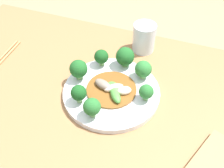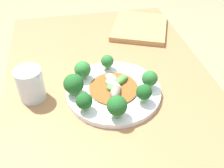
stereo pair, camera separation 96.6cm
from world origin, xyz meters
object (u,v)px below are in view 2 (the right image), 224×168
(drinking_glass, at_px, (30,84))
(plate, at_px, (112,91))
(broccoli_north, at_px, (150,79))
(stirfry_center, at_px, (113,86))
(broccoli_southeast, at_px, (84,101))
(broccoli_east, at_px, (117,106))
(cutting_board, at_px, (140,27))
(broccoli_northeast, at_px, (144,92))
(broccoli_west, at_px, (107,61))
(broccoli_south, at_px, (74,84))
(broccoli_southwest, at_px, (83,69))

(drinking_glass, bearing_deg, plate, 82.45)
(broccoli_north, height_order, stirfry_center, broccoli_north)
(stirfry_center, height_order, drinking_glass, drinking_glass)
(broccoli_southeast, bearing_deg, broccoli_north, 104.99)
(plate, bearing_deg, broccoli_east, -4.37)
(broccoli_southeast, height_order, cutting_board, broccoli_southeast)
(broccoli_northeast, relative_size, broccoli_southeast, 1.04)
(broccoli_northeast, bearing_deg, broccoli_east, -64.71)
(broccoli_northeast, xyz_separation_m, cutting_board, (-0.43, 0.11, -0.04))
(broccoli_north, xyz_separation_m, broccoli_east, (0.09, -0.12, 0.00))
(cutting_board, bearing_deg, broccoli_west, -35.42)
(broccoli_south, bearing_deg, broccoli_east, 42.77)
(broccoli_southwest, height_order, broccoli_northeast, broccoli_southwest)
(cutting_board, bearing_deg, broccoli_northeast, -14.80)
(broccoli_west, xyz_separation_m, broccoli_east, (0.21, -0.01, 0.01))
(cutting_board, bearing_deg, broccoli_southwest, -42.30)
(broccoli_east, distance_m, broccoli_southeast, 0.09)
(plate, bearing_deg, broccoli_southwest, -132.17)
(broccoli_north, bearing_deg, cutting_board, 167.91)
(cutting_board, bearing_deg, broccoli_north, -12.09)
(broccoli_north, distance_m, broccoli_northeast, 0.06)
(broccoli_east, relative_size, broccoli_southeast, 1.19)
(broccoli_south, relative_size, stirfry_center, 0.45)
(broccoli_east, relative_size, cutting_board, 0.21)
(broccoli_north, relative_size, broccoli_southeast, 1.08)
(broccoli_west, relative_size, stirfry_center, 0.35)
(stirfry_center, bearing_deg, broccoli_west, -178.90)
(broccoli_south, relative_size, drinking_glass, 0.67)
(broccoli_north, height_order, broccoli_west, broccoli_north)
(plate, height_order, broccoli_southeast, broccoli_southeast)
(broccoli_north, bearing_deg, broccoli_southwest, -114.58)
(plate, distance_m, broccoli_west, 0.11)
(broccoli_southwest, xyz_separation_m, broccoli_south, (0.07, -0.03, 0.00))
(broccoli_north, height_order, cutting_board, broccoli_north)
(broccoli_southwest, bearing_deg, broccoli_west, 111.26)
(broccoli_south, distance_m, broccoli_east, 0.15)
(drinking_glass, bearing_deg, broccoli_east, 58.14)
(broccoli_southwest, bearing_deg, plate, 47.83)
(broccoli_southwest, relative_size, broccoli_east, 0.91)
(broccoli_southeast, height_order, stirfry_center, broccoli_southeast)
(broccoli_northeast, bearing_deg, cutting_board, 165.20)
(drinking_glass, height_order, cutting_board, drinking_glass)
(broccoli_northeast, bearing_deg, plate, -132.00)
(broccoli_north, bearing_deg, broccoli_northeast, -31.87)
(plate, xyz_separation_m, stirfry_center, (-0.00, 0.01, 0.02))
(broccoli_south, relative_size, broccoli_southeast, 1.20)
(stirfry_center, relative_size, drinking_glass, 1.49)
(broccoli_northeast, distance_m, cutting_board, 0.45)
(broccoli_east, relative_size, stirfry_center, 0.45)
(broccoli_east, bearing_deg, broccoli_west, 176.85)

